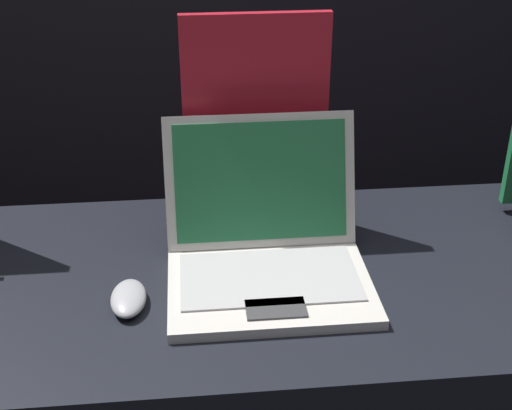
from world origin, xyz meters
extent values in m
cube|color=silver|center=(0.01, 0.26, 0.87)|extent=(0.38, 0.27, 0.02)
cube|color=#B7B7B7|center=(0.01, 0.28, 0.89)|extent=(0.34, 0.19, 0.00)
cube|color=#3F3F42|center=(0.01, 0.18, 0.89)|extent=(0.11, 0.06, 0.00)
cube|color=silver|center=(0.01, 0.44, 1.01)|extent=(0.38, 0.10, 0.26)
cube|color=#2D7F4C|center=(0.01, 0.43, 1.01)|extent=(0.34, 0.08, 0.22)
ellipsoid|color=#B2B2B7|center=(-0.25, 0.25, 0.88)|extent=(0.06, 0.12, 0.03)
cube|color=black|center=(0.01, 0.54, 0.88)|extent=(0.16, 0.07, 0.02)
cube|color=red|center=(0.01, 0.54, 1.11)|extent=(0.30, 0.02, 0.43)
camera|label=1|loc=(-0.13, -0.83, 1.64)|focal=50.00mm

